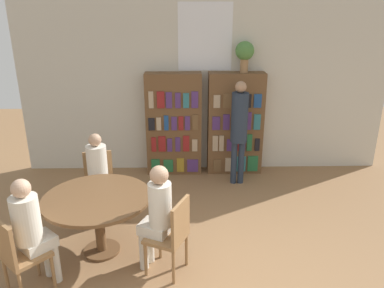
{
  "coord_description": "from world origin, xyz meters",
  "views": [
    {
      "loc": [
        -0.35,
        -2.84,
        2.8
      ],
      "look_at": [
        -0.25,
        1.97,
        1.05
      ],
      "focal_mm": 35.0,
      "sensor_mm": 36.0,
      "label": 1
    }
  ],
  "objects_px": {
    "flower_vase": "(245,53)",
    "chair_near_camera": "(18,253)",
    "reading_table": "(98,205)",
    "librarian_standing": "(239,124)",
    "chair_far_side": "(172,233)",
    "seated_reader_right": "(157,212)",
    "bookshelf_right": "(235,124)",
    "chair_left_side": "(99,180)",
    "bookshelf_left": "(174,124)",
    "seated_reader_left": "(98,172)",
    "seated_reader_back": "(32,226)"
  },
  "relations": [
    {
      "from": "chair_left_side",
      "to": "flower_vase",
      "type": "bearing_deg",
      "value": -158.67
    },
    {
      "from": "seated_reader_right",
      "to": "chair_left_side",
      "type": "bearing_deg",
      "value": 59.99
    },
    {
      "from": "bookshelf_right",
      "to": "chair_far_side",
      "type": "bearing_deg",
      "value": -110.4
    },
    {
      "from": "flower_vase",
      "to": "seated_reader_right",
      "type": "bearing_deg",
      "value": -115.75
    },
    {
      "from": "flower_vase",
      "to": "librarian_standing",
      "type": "xyz_separation_m",
      "value": [
        -0.12,
        -0.51,
        -1.07
      ]
    },
    {
      "from": "chair_left_side",
      "to": "chair_far_side",
      "type": "relative_size",
      "value": 1.0
    },
    {
      "from": "flower_vase",
      "to": "seated_reader_right",
      "type": "relative_size",
      "value": 0.4
    },
    {
      "from": "chair_near_camera",
      "to": "seated_reader_left",
      "type": "height_order",
      "value": "seated_reader_left"
    },
    {
      "from": "seated_reader_back",
      "to": "bookshelf_right",
      "type": "bearing_deg",
      "value": 92.85
    },
    {
      "from": "bookshelf_right",
      "to": "seated_reader_left",
      "type": "height_order",
      "value": "bookshelf_right"
    },
    {
      "from": "chair_near_camera",
      "to": "seated_reader_left",
      "type": "xyz_separation_m",
      "value": [
        0.49,
        1.49,
        0.2
      ]
    },
    {
      "from": "reading_table",
      "to": "librarian_standing",
      "type": "relative_size",
      "value": 0.72
    },
    {
      "from": "flower_vase",
      "to": "librarian_standing",
      "type": "distance_m",
      "value": 1.19
    },
    {
      "from": "bookshelf_right",
      "to": "chair_near_camera",
      "type": "distance_m",
      "value": 4.04
    },
    {
      "from": "chair_near_camera",
      "to": "bookshelf_right",
      "type": "bearing_deg",
      "value": 92.72
    },
    {
      "from": "flower_vase",
      "to": "chair_near_camera",
      "type": "height_order",
      "value": "flower_vase"
    },
    {
      "from": "bookshelf_left",
      "to": "bookshelf_right",
      "type": "relative_size",
      "value": 1.0
    },
    {
      "from": "reading_table",
      "to": "bookshelf_right",
      "type": "bearing_deg",
      "value": 51.17
    },
    {
      "from": "reading_table",
      "to": "seated_reader_right",
      "type": "xyz_separation_m",
      "value": [
        0.72,
        -0.33,
        0.1
      ]
    },
    {
      "from": "reading_table",
      "to": "chair_left_side",
      "type": "bearing_deg",
      "value": 101.59
    },
    {
      "from": "seated_reader_right",
      "to": "reading_table",
      "type": "bearing_deg",
      "value": 90.0
    },
    {
      "from": "bookshelf_left",
      "to": "seated_reader_right",
      "type": "bearing_deg",
      "value": -92.56
    },
    {
      "from": "bookshelf_left",
      "to": "reading_table",
      "type": "bearing_deg",
      "value": -109.39
    },
    {
      "from": "seated_reader_back",
      "to": "bookshelf_left",
      "type": "bearing_deg",
      "value": 107.59
    },
    {
      "from": "bookshelf_left",
      "to": "chair_far_side",
      "type": "distance_m",
      "value": 2.8
    },
    {
      "from": "chair_near_camera",
      "to": "librarian_standing",
      "type": "xyz_separation_m",
      "value": [
        2.56,
        2.59,
        0.54
      ]
    },
    {
      "from": "reading_table",
      "to": "chair_left_side",
      "type": "height_order",
      "value": "chair_left_side"
    },
    {
      "from": "bookshelf_left",
      "to": "seated_reader_back",
      "type": "xyz_separation_m",
      "value": [
        -1.37,
        -2.96,
        -0.17
      ]
    },
    {
      "from": "bookshelf_right",
      "to": "chair_far_side",
      "type": "relative_size",
      "value": 1.98
    },
    {
      "from": "reading_table",
      "to": "chair_far_side",
      "type": "distance_m",
      "value": 0.98
    },
    {
      "from": "chair_near_camera",
      "to": "seated_reader_right",
      "type": "distance_m",
      "value": 1.44
    },
    {
      "from": "chair_left_side",
      "to": "seated_reader_back",
      "type": "bearing_deg",
      "value": 65.96
    },
    {
      "from": "reading_table",
      "to": "chair_far_side",
      "type": "xyz_separation_m",
      "value": [
        0.88,
        -0.4,
        -0.12
      ]
    },
    {
      "from": "reading_table",
      "to": "librarian_standing",
      "type": "bearing_deg",
      "value": 44.55
    },
    {
      "from": "flower_vase",
      "to": "seated_reader_right",
      "type": "height_order",
      "value": "flower_vase"
    },
    {
      "from": "reading_table",
      "to": "chair_near_camera",
      "type": "xyz_separation_m",
      "value": [
        -0.65,
        -0.71,
        -0.12
      ]
    },
    {
      "from": "bookshelf_left",
      "to": "seated_reader_back",
      "type": "distance_m",
      "value": 3.27
    },
    {
      "from": "bookshelf_right",
      "to": "seated_reader_back",
      "type": "bearing_deg",
      "value": -129.56
    },
    {
      "from": "chair_near_camera",
      "to": "chair_far_side",
      "type": "bearing_deg",
      "value": 54.0
    },
    {
      "from": "bookshelf_right",
      "to": "chair_far_side",
      "type": "xyz_separation_m",
      "value": [
        -1.03,
        -2.78,
        -0.38
      ]
    },
    {
      "from": "seated_reader_left",
      "to": "librarian_standing",
      "type": "height_order",
      "value": "librarian_standing"
    },
    {
      "from": "librarian_standing",
      "to": "flower_vase",
      "type": "bearing_deg",
      "value": 77.17
    },
    {
      "from": "reading_table",
      "to": "chair_far_side",
      "type": "height_order",
      "value": "chair_far_side"
    },
    {
      "from": "bookshelf_left",
      "to": "chair_far_side",
      "type": "relative_size",
      "value": 1.98
    },
    {
      "from": "reading_table",
      "to": "seated_reader_left",
      "type": "height_order",
      "value": "seated_reader_left"
    },
    {
      "from": "chair_far_side",
      "to": "seated_reader_back",
      "type": "bearing_deg",
      "value": 121.79
    },
    {
      "from": "bookshelf_left",
      "to": "flower_vase",
      "type": "height_order",
      "value": "flower_vase"
    },
    {
      "from": "seated_reader_left",
      "to": "librarian_standing",
      "type": "bearing_deg",
      "value": -163.43
    },
    {
      "from": "chair_near_camera",
      "to": "seated_reader_back",
      "type": "xyz_separation_m",
      "value": [
        0.12,
        0.13,
        0.22
      ]
    },
    {
      "from": "bookshelf_left",
      "to": "chair_near_camera",
      "type": "bearing_deg",
      "value": -115.71
    }
  ]
}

